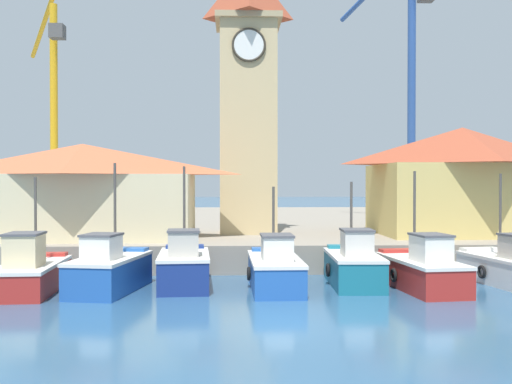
# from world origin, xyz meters

# --- Properties ---
(ground_plane) EXTENTS (300.00, 300.00, 0.00)m
(ground_plane) POSITION_xyz_m (0.00, 0.00, 0.00)
(ground_plane) COLOR #2D567A
(quay_wharf) EXTENTS (120.00, 40.00, 1.24)m
(quay_wharf) POSITION_xyz_m (0.00, 28.93, 0.62)
(quay_wharf) COLOR gray
(quay_wharf) RESTS_ON ground
(fishing_boat_far_left) EXTENTS (2.16, 4.88, 4.13)m
(fishing_boat_far_left) POSITION_xyz_m (-8.57, 5.36, 0.72)
(fishing_boat_far_left) COLOR #AD2823
(fishing_boat_far_left) RESTS_ON ground
(fishing_boat_left_outer) EXTENTS (2.60, 4.57, 4.65)m
(fishing_boat_left_outer) POSITION_xyz_m (-5.76, 5.34, 0.77)
(fishing_boat_left_outer) COLOR #2356A8
(fishing_boat_left_outer) RESTS_ON ground
(fishing_boat_left_inner) EXTENTS (2.13, 4.31, 4.55)m
(fishing_boat_left_inner) POSITION_xyz_m (-3.14, 6.17, 0.79)
(fishing_boat_left_inner) COLOR navy
(fishing_boat_left_inner) RESTS_ON ground
(fishing_boat_mid_left) EXTENTS (1.98, 4.99, 3.77)m
(fishing_boat_mid_left) POSITION_xyz_m (0.25, 5.67, 0.73)
(fishing_boat_mid_left) COLOR #2356A8
(fishing_boat_mid_left) RESTS_ON ground
(fishing_boat_center) EXTENTS (2.00, 4.45, 3.96)m
(fishing_boat_center) POSITION_xyz_m (3.30, 6.24, 0.77)
(fishing_boat_center) COLOR #196B7F
(fishing_boat_center) RESTS_ON ground
(fishing_boat_mid_right) EXTENTS (2.35, 4.97, 4.36)m
(fishing_boat_mid_right) POSITION_xyz_m (5.63, 5.31, 0.72)
(fishing_boat_mid_right) COLOR #AD2823
(fishing_boat_mid_right) RESTS_ON ground
(fishing_boat_right_inner) EXTENTS (2.63, 4.72, 4.28)m
(fishing_boat_right_inner) POSITION_xyz_m (9.33, 6.19, 0.69)
(fishing_boat_right_inner) COLOR silver
(fishing_boat_right_inner) RESTS_ON ground
(clock_tower) EXTENTS (3.45, 3.45, 16.08)m
(clock_tower) POSITION_xyz_m (-0.49, 15.60, 8.94)
(clock_tower) COLOR tan
(clock_tower) RESTS_ON quay_wharf
(warehouse_left) EXTENTS (10.86, 5.40, 4.55)m
(warehouse_left) POSITION_xyz_m (-8.52, 12.63, 3.58)
(warehouse_left) COLOR beige
(warehouse_left) RESTS_ON quay_wharf
(warehouse_right) EXTENTS (9.11, 6.97, 5.56)m
(warehouse_right) POSITION_xyz_m (10.68, 14.42, 4.09)
(warehouse_right) COLOR tan
(warehouse_right) RESTS_ON quay_wharf
(port_crane_near) EXTENTS (5.10, 8.00, 19.01)m
(port_crane_near) POSITION_xyz_m (11.02, 25.03, 8.46)
(port_crane_near) COLOR navy
(port_crane_near) RESTS_ON quay_wharf
(port_crane_far) EXTENTS (5.40, 9.69, 16.60)m
(port_crane_far) POSITION_xyz_m (-14.63, 28.59, 7.58)
(port_crane_far) COLOR #976E11
(port_crane_far) RESTS_ON quay_wharf
(dock_worker_near_tower) EXTENTS (0.34, 0.22, 1.62)m
(dock_worker_near_tower) POSITION_xyz_m (-4.12, 10.38, 2.09)
(dock_worker_near_tower) COLOR #33333D
(dock_worker_near_tower) RESTS_ON quay_wharf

